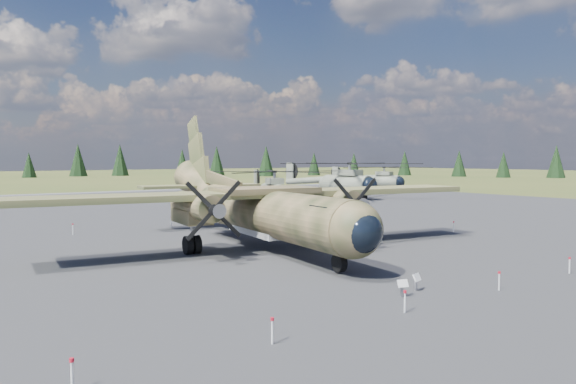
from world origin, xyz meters
TOP-DOWN VIEW (x-y plane):
  - ground at (0.00, 0.00)m, footprint 500.00×500.00m
  - apron at (0.00, 10.00)m, footprint 120.00×120.00m
  - transport_plane at (0.05, 2.78)m, footprint 29.98×27.05m
  - helicopter_near at (17.43, 26.10)m, footprint 22.09×22.09m
  - helicopter_mid at (34.23, 32.08)m, footprint 22.51×25.11m
  - helicopter_far at (52.80, 43.30)m, footprint 20.95×21.58m
  - info_placard_left at (-2.26, -11.80)m, footprint 0.50×0.32m
  - info_placard_right at (-0.95, -11.41)m, footprint 0.53×0.32m
  - barrier_fence at (-0.46, -0.08)m, footprint 33.12×29.62m
  - treeline at (-8.71, -4.16)m, footprint 330.26×333.56m

SIDE VIEW (x-z plane):
  - ground at x=0.00m, z-range 0.00..0.00m
  - apron at x=0.00m, z-range -0.02..0.02m
  - info_placard_left at x=-2.26m, z-range 0.12..0.86m
  - barrier_fence at x=-0.46m, z-range 0.08..0.93m
  - info_placard_right at x=-0.95m, z-range 0.13..0.90m
  - transport_plane at x=0.05m, z-range -2.10..7.77m
  - helicopter_far at x=52.80m, z-range 0.90..5.18m
  - helicopter_near at x=17.43m, z-range 0.91..5.27m
  - helicopter_mid at x=34.23m, z-range 1.09..6.27m
  - treeline at x=-8.71m, z-range -0.65..10.31m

